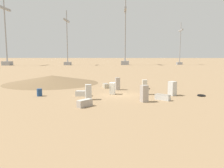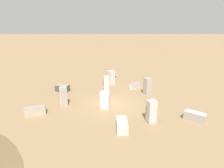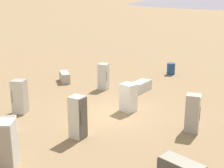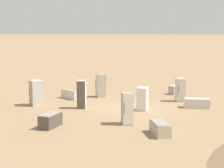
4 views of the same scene
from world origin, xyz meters
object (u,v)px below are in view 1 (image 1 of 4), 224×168
object	(u,v)px
power_pylon_2	(67,48)
scrap_tire	(201,95)
discarded_fridge_2	(85,103)
power_pylon_3	(6,44)
discarded_fridge_0	(118,84)
discarded_fridge_8	(106,86)
discarded_fridge_10	(88,92)
discarded_fridge_4	(83,93)
rusty_barrel	(39,92)
discarded_fridge_5	(112,88)
discarded_fridge_1	(144,87)
discarded_fridge_3	(145,86)
discarded_fridge_6	(163,97)
power_pylon_0	(180,52)
power_pylon_1	(125,44)
discarded_fridge_7	(144,94)
discarded_fridge_9	(172,89)

from	to	relation	value
power_pylon_2	scrap_tire	size ratio (longest dim) A/B	29.16
discarded_fridge_2	power_pylon_3	bearing A→B (deg)	-19.82
discarded_fridge_0	discarded_fridge_2	distance (m)	10.94
discarded_fridge_8	discarded_fridge_10	world-z (taller)	discarded_fridge_10
power_pylon_2	discarded_fridge_4	bearing A→B (deg)	-165.13
power_pylon_2	rusty_barrel	distance (m)	90.54
discarded_fridge_2	discarded_fridge_5	world-z (taller)	discarded_fridge_5
discarded_fridge_8	discarded_fridge_10	bearing A→B (deg)	64.38
discarded_fridge_10	rusty_barrel	distance (m)	6.46
power_pylon_3	scrap_tire	xyz separation A→B (m)	(-83.35, -67.59, -10.62)
discarded_fridge_1	discarded_fridge_2	size ratio (longest dim) A/B	1.20
discarded_fridge_3	discarded_fridge_6	size ratio (longest dim) A/B	0.98
discarded_fridge_5	scrap_tire	xyz separation A→B (m)	(-0.81, -10.66, -0.66)
power_pylon_0	discarded_fridge_2	distance (m)	108.20
discarded_fridge_6	power_pylon_1	bearing A→B (deg)	39.56
power_pylon_2	scrap_tire	bearing A→B (deg)	-156.80
discarded_fridge_1	discarded_fridge_8	size ratio (longest dim) A/B	1.08
discarded_fridge_1	discarded_fridge_2	xyz separation A→B (m)	(-6.79, 6.32, -0.58)
discarded_fridge_1	scrap_tire	xyz separation A→B (m)	(-0.80, -6.68, -0.84)
power_pylon_3	discarded_fridge_2	xyz separation A→B (m)	(-89.34, -54.58, -10.36)
power_pylon_0	discarded_fridge_5	size ratio (longest dim) A/B	15.31
discarded_fridge_0	discarded_fridge_7	world-z (taller)	discarded_fridge_7
discarded_fridge_5	rusty_barrel	distance (m)	8.80
discarded_fridge_10	power_pylon_3	bearing A→B (deg)	106.72
power_pylon_3	discarded_fridge_4	bearing A→B (deg)	-147.49
power_pylon_3	discarded_fridge_3	size ratio (longest dim) A/B	21.34
power_pylon_2	discarded_fridge_10	bearing A→B (deg)	-164.88
discarded_fridge_3	scrap_tire	world-z (taller)	discarded_fridge_3
discarded_fridge_6	discarded_fridge_9	distance (m)	3.31
power_pylon_0	discarded_fridge_0	world-z (taller)	power_pylon_0
discarded_fridge_7	discarded_fridge_3	bearing A→B (deg)	148.87
discarded_fridge_6	discarded_fridge_3	bearing A→B (deg)	45.45
discarded_fridge_1	discarded_fridge_5	size ratio (longest dim) A/B	1.25
discarded_fridge_3	discarded_fridge_9	distance (m)	6.13
discarded_fridge_5	power_pylon_1	bearing A→B (deg)	-82.38
power_pylon_1	discarded_fridge_1	world-z (taller)	power_pylon_1
power_pylon_0	power_pylon_3	xyz separation A→B (m)	(-12.62, 90.17, 3.64)
discarded_fridge_5	discarded_fridge_1	bearing A→B (deg)	-170.52
scrap_tire	discarded_fridge_0	bearing A→B (deg)	65.75
power_pylon_1	discarded_fridge_1	bearing A→B (deg)	-179.50
discarded_fridge_1	discarded_fridge_3	distance (m)	5.00
discarded_fridge_5	discarded_fridge_7	size ratio (longest dim) A/B	0.85
power_pylon_0	discarded_fridge_3	xyz separation A→B (m)	(-90.24, 28.71, -6.70)
discarded_fridge_1	discarded_fridge_8	world-z (taller)	discarded_fridge_1
discarded_fridge_0	discarded_fridge_7	xyz separation A→B (m)	(-8.12, -2.91, 0.01)
discarded_fridge_7	discarded_fridge_9	xyz separation A→B (m)	(3.85, -3.78, -0.02)
discarded_fridge_5	discarded_fridge_7	distance (m)	5.61
discarded_fridge_2	discarded_fridge_6	bearing A→B (deg)	-117.72
discarded_fridge_3	discarded_fridge_7	world-z (taller)	discarded_fridge_7
power_pylon_1	discarded_fridge_10	bearing A→B (deg)	176.56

